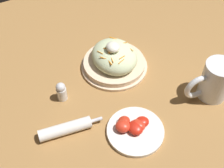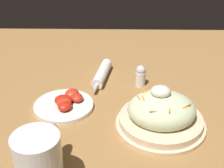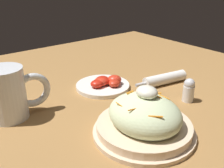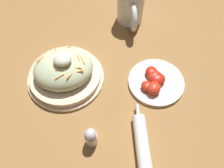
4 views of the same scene
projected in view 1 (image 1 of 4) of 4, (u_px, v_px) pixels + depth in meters
name	position (u px, v px, depth m)	size (l,w,h in m)	color
ground_plane	(125.00, 90.00, 0.98)	(1.43, 1.43, 0.00)	#9E703D
salad_plate	(114.00, 59.00, 1.02)	(0.24, 0.24, 0.12)	beige
beer_mug	(214.00, 82.00, 0.92)	(0.09, 0.16, 0.13)	white
napkin_roll	(66.00, 129.00, 0.86)	(0.06, 0.19, 0.04)	white
tomato_plate	(134.00, 129.00, 0.86)	(0.17, 0.17, 0.04)	white
salt_shaker	(61.00, 91.00, 0.93)	(0.03, 0.03, 0.07)	white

